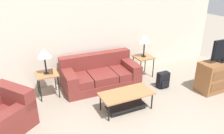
{
  "coord_description": "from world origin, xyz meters",
  "views": [
    {
      "loc": [
        -1.98,
        -1.74,
        2.83
      ],
      "look_at": [
        0.03,
        2.55,
        0.8
      ],
      "focal_mm": 35.0,
      "sensor_mm": 36.0,
      "label": 1
    }
  ],
  "objects_px": {
    "couch": "(100,75)",
    "table_lamp_right": "(145,39)",
    "side_table_right": "(143,59)",
    "tv_console": "(219,75)",
    "table_lamp_left": "(44,53)",
    "armchair": "(2,117)",
    "coffee_table": "(126,97)",
    "backpack": "(163,80)",
    "side_table_left": "(47,76)"
  },
  "relations": [
    {
      "from": "couch",
      "to": "table_lamp_right",
      "type": "relative_size",
      "value": 3.15
    },
    {
      "from": "side_table_right",
      "to": "tv_console",
      "type": "xyz_separation_m",
      "value": [
        1.36,
        -1.54,
        -0.15
      ]
    },
    {
      "from": "tv_console",
      "to": "table_lamp_left",
      "type": "bearing_deg",
      "value": 159.52
    },
    {
      "from": "armchair",
      "to": "table_lamp_right",
      "type": "xyz_separation_m",
      "value": [
        3.8,
        0.93,
        0.85
      ]
    },
    {
      "from": "couch",
      "to": "coffee_table",
      "type": "distance_m",
      "value": 1.35
    },
    {
      "from": "table_lamp_left",
      "to": "table_lamp_right",
      "type": "relative_size",
      "value": 1.0
    },
    {
      "from": "armchair",
      "to": "couch",
      "type": "bearing_deg",
      "value": 20.86
    },
    {
      "from": "table_lamp_left",
      "to": "backpack",
      "type": "bearing_deg",
      "value": -16.64
    },
    {
      "from": "table_lamp_right",
      "to": "coffee_table",
      "type": "bearing_deg",
      "value": -133.77
    },
    {
      "from": "couch",
      "to": "backpack",
      "type": "xyz_separation_m",
      "value": [
        1.48,
        -0.85,
        -0.08
      ]
    },
    {
      "from": "armchair",
      "to": "side_table_right",
      "type": "bearing_deg",
      "value": 13.75
    },
    {
      "from": "side_table_left",
      "to": "table_lamp_left",
      "type": "xyz_separation_m",
      "value": [
        0.0,
        0.0,
        0.59
      ]
    },
    {
      "from": "side_table_left",
      "to": "table_lamp_left",
      "type": "height_order",
      "value": "table_lamp_left"
    },
    {
      "from": "tv_console",
      "to": "armchair",
      "type": "bearing_deg",
      "value": 173.25
    },
    {
      "from": "couch",
      "to": "backpack",
      "type": "bearing_deg",
      "value": -29.82
    },
    {
      "from": "coffee_table",
      "to": "table_lamp_right",
      "type": "distance_m",
      "value": 2.05
    },
    {
      "from": "tv_console",
      "to": "backpack",
      "type": "xyz_separation_m",
      "value": [
        -1.27,
        0.69,
        -0.19
      ]
    },
    {
      "from": "couch",
      "to": "backpack",
      "type": "relative_size",
      "value": 4.72
    },
    {
      "from": "table_lamp_right",
      "to": "couch",
      "type": "bearing_deg",
      "value": -179.65
    },
    {
      "from": "tv_console",
      "to": "backpack",
      "type": "distance_m",
      "value": 1.45
    },
    {
      "from": "side_table_left",
      "to": "table_lamp_right",
      "type": "height_order",
      "value": "table_lamp_right"
    },
    {
      "from": "coffee_table",
      "to": "backpack",
      "type": "relative_size",
      "value": 2.75
    },
    {
      "from": "tv_console",
      "to": "couch",
      "type": "bearing_deg",
      "value": 150.8
    },
    {
      "from": "side_table_right",
      "to": "tv_console",
      "type": "bearing_deg",
      "value": -48.56
    },
    {
      "from": "table_lamp_right",
      "to": "tv_console",
      "type": "bearing_deg",
      "value": -48.56
    },
    {
      "from": "coffee_table",
      "to": "side_table_left",
      "type": "height_order",
      "value": "side_table_left"
    },
    {
      "from": "coffee_table",
      "to": "backpack",
      "type": "distance_m",
      "value": 1.49
    },
    {
      "from": "table_lamp_left",
      "to": "table_lamp_right",
      "type": "bearing_deg",
      "value": 0.0
    },
    {
      "from": "armchair",
      "to": "tv_console",
      "type": "relative_size",
      "value": 1.13
    },
    {
      "from": "couch",
      "to": "tv_console",
      "type": "relative_size",
      "value": 1.66
    },
    {
      "from": "couch",
      "to": "table_lamp_left",
      "type": "bearing_deg",
      "value": 179.65
    },
    {
      "from": "coffee_table",
      "to": "side_table_left",
      "type": "bearing_deg",
      "value": 137.13
    },
    {
      "from": "side_table_right",
      "to": "table_lamp_right",
      "type": "bearing_deg",
      "value": 180.0
    },
    {
      "from": "side_table_left",
      "to": "table_lamp_left",
      "type": "distance_m",
      "value": 0.59
    },
    {
      "from": "side_table_right",
      "to": "coffee_table",
      "type": "bearing_deg",
      "value": -133.77
    },
    {
      "from": "coffee_table",
      "to": "armchair",
      "type": "bearing_deg",
      "value": 170.27
    },
    {
      "from": "armchair",
      "to": "table_lamp_left",
      "type": "distance_m",
      "value": 1.63
    },
    {
      "from": "side_table_right",
      "to": "table_lamp_left",
      "type": "relative_size",
      "value": 0.95
    },
    {
      "from": "couch",
      "to": "side_table_left",
      "type": "distance_m",
      "value": 1.41
    },
    {
      "from": "table_lamp_right",
      "to": "armchair",
      "type": "bearing_deg",
      "value": -166.25
    },
    {
      "from": "side_table_right",
      "to": "tv_console",
      "type": "height_order",
      "value": "tv_console"
    },
    {
      "from": "table_lamp_right",
      "to": "tv_console",
      "type": "xyz_separation_m",
      "value": [
        1.36,
        -1.54,
        -0.74
      ]
    },
    {
      "from": "side_table_left",
      "to": "backpack",
      "type": "relative_size",
      "value": 1.43
    },
    {
      "from": "table_lamp_left",
      "to": "tv_console",
      "type": "bearing_deg",
      "value": -20.48
    },
    {
      "from": "table_lamp_left",
      "to": "table_lamp_right",
      "type": "xyz_separation_m",
      "value": [
        2.77,
        0.0,
        0.0
      ]
    },
    {
      "from": "coffee_table",
      "to": "side_table_left",
      "type": "distance_m",
      "value": 2.01
    },
    {
      "from": "backpack",
      "to": "tv_console",
      "type": "bearing_deg",
      "value": -28.47
    },
    {
      "from": "tv_console",
      "to": "side_table_right",
      "type": "bearing_deg",
      "value": 131.44
    },
    {
      "from": "armchair",
      "to": "table_lamp_left",
      "type": "bearing_deg",
      "value": 41.94
    },
    {
      "from": "couch",
      "to": "side_table_right",
      "type": "distance_m",
      "value": 1.41
    }
  ]
}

